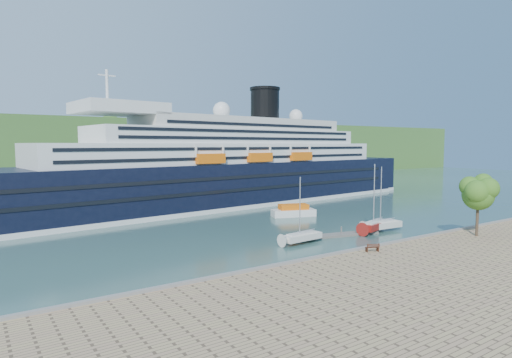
{
  "coord_description": "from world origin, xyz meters",
  "views": [
    {
      "loc": [
        -47.45,
        -36.89,
        14.28
      ],
      "look_at": [
        -2.55,
        30.0,
        7.73
      ],
      "focal_mm": 30.0,
      "sensor_mm": 36.0,
      "label": 1
    }
  ],
  "objects": [
    {
      "name": "ground",
      "position": [
        0.0,
        0.0,
        0.0
      ],
      "size": [
        400.0,
        400.0,
        0.0
      ],
      "primitive_type": "plane",
      "color": "#294942",
      "rests_on": "ground"
    },
    {
      "name": "far_hillside",
      "position": [
        0.0,
        145.0,
        12.0
      ],
      "size": [
        400.0,
        50.0,
        24.0
      ],
      "primitive_type": "cube",
      "color": "#355E25",
      "rests_on": "ground"
    },
    {
      "name": "quay_coping",
      "position": [
        0.0,
        -0.2,
        1.15
      ],
      "size": [
        220.0,
        0.5,
        0.3
      ],
      "primitive_type": "cube",
      "color": "slate",
      "rests_on": "promenade"
    },
    {
      "name": "cruise_ship",
      "position": [
        1.5,
        50.29,
        14.27
      ],
      "size": [
        128.41,
        32.98,
        28.55
      ],
      "primitive_type": null,
      "rotation": [
        0.0,
        0.0,
        0.12
      ],
      "color": "black",
      "rests_on": "ground"
    },
    {
      "name": "park_bench",
      "position": [
        -6.44,
        -1.67,
        1.57
      ],
      "size": [
        1.92,
        1.35,
        1.14
      ],
      "primitive_type": null,
      "rotation": [
        0.0,
        0.0,
        -0.39
      ],
      "color": "#4B2415",
      "rests_on": "promenade"
    },
    {
      "name": "promenade_tree",
      "position": [
        13.36,
        -3.92,
        5.9
      ],
      "size": [
        5.91,
        5.91,
        9.79
      ],
      "primitive_type": null,
      "color": "#2F681B",
      "rests_on": "promenade"
    },
    {
      "name": "floating_pontoon",
      "position": [
        -1.43,
        10.76,
        0.18
      ],
      "size": [
        16.48,
        5.45,
        0.37
      ],
      "primitive_type": null,
      "rotation": [
        0.0,
        0.0,
        -0.21
      ],
      "color": "slate",
      "rests_on": "ground"
    },
    {
      "name": "sailboat_white_near",
      "position": [
        -8.01,
        9.89,
        4.61
      ],
      "size": [
        7.28,
        2.56,
        9.22
      ],
      "primitive_type": null,
      "rotation": [
        0.0,
        0.0,
        0.08
      ],
      "color": "silver",
      "rests_on": "ground"
    },
    {
      "name": "sailboat_red",
      "position": [
        7.16,
        9.55,
        5.31
      ],
      "size": [
        8.53,
        4.56,
        10.62
      ],
      "primitive_type": null,
      "rotation": [
        0.0,
        0.0,
        0.29
      ],
      "color": "maroon",
      "rests_on": "ground"
    },
    {
      "name": "sailboat_white_far",
      "position": [
        8.64,
        9.2,
        5.08
      ],
      "size": [
        7.97,
        2.61,
        10.16
      ],
      "primitive_type": null,
      "rotation": [
        0.0,
        0.0,
        -0.05
      ],
      "color": "silver",
      "rests_on": "ground"
    },
    {
      "name": "tender_launch",
      "position": [
        5.64,
        28.83,
        1.21
      ],
      "size": [
        9.23,
        5.67,
        2.41
      ],
      "primitive_type": null,
      "rotation": [
        0.0,
        0.0,
        -0.33
      ],
      "color": "orange",
      "rests_on": "ground"
    }
  ]
}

